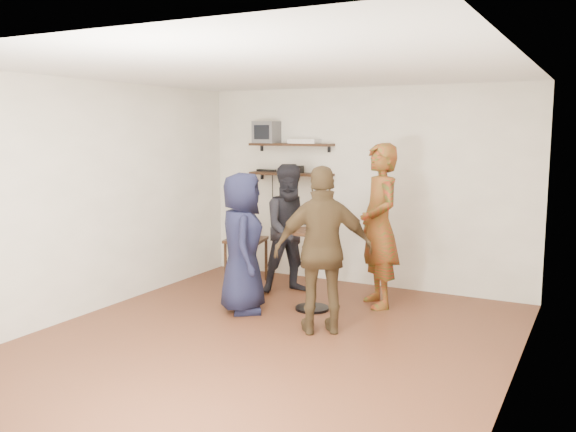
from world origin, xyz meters
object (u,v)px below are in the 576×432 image
at_px(crt_monitor, 267,132).
at_px(person_plaid, 379,226).
at_px(person_navy, 242,243).
at_px(person_dark, 292,229).
at_px(side_table, 246,245).
at_px(drinks_table, 312,259).
at_px(dvd_deck, 304,141).
at_px(radio, 295,169).
at_px(person_brown, 323,250).

xyz_separation_m(crt_monitor, person_plaid, (1.92, -0.75, -1.07)).
xyz_separation_m(crt_monitor, person_navy, (0.63, -1.69, -1.23)).
bearing_deg(person_dark, side_table, 122.75).
height_order(side_table, drinks_table, drinks_table).
bearing_deg(dvd_deck, person_navy, -88.12).
distance_m(crt_monitor, radio, 0.67).
relative_size(person_navy, person_brown, 0.93).
bearing_deg(person_navy, crt_monitor, -12.06).
xyz_separation_m(person_dark, person_brown, (0.99, -1.23, 0.04)).
relative_size(dvd_deck, person_navy, 0.25).
bearing_deg(person_dark, person_navy, -140.85).
bearing_deg(person_navy, radio, -26.08).
bearing_deg(crt_monitor, person_navy, -69.42).
distance_m(crt_monitor, person_plaid, 2.32).
distance_m(radio, drinks_table, 1.78).
relative_size(person_plaid, person_dark, 1.17).
bearing_deg(person_dark, dvd_deck, 59.44).
bearing_deg(radio, person_brown, -55.98).
xyz_separation_m(person_plaid, person_navy, (-1.28, -0.94, -0.16)).
bearing_deg(person_navy, person_dark, -39.15).
height_order(person_plaid, person_navy, person_plaid).
height_order(drinks_table, person_navy, person_navy).
height_order(side_table, person_brown, person_brown).
distance_m(dvd_deck, side_table, 1.61).
distance_m(drinks_table, person_navy, 0.82).
height_order(drinks_table, person_brown, person_brown).
distance_m(crt_monitor, person_navy, 2.18).
bearing_deg(person_brown, dvd_deck, -92.16).
bearing_deg(side_table, person_plaid, -7.09).
height_order(crt_monitor, radio, crt_monitor).
bearing_deg(person_navy, person_plaid, -86.51).
bearing_deg(drinks_table, dvd_deck, 119.91).
height_order(dvd_deck, radio, dvd_deck).
distance_m(dvd_deck, person_dark, 1.30).
height_order(person_plaid, person_dark, person_plaid).
relative_size(crt_monitor, drinks_table, 0.34).
relative_size(radio, person_dark, 0.13).
height_order(radio, person_navy, person_navy).
distance_m(crt_monitor, person_dark, 1.58).
height_order(dvd_deck, person_navy, dvd_deck).
bearing_deg(crt_monitor, drinks_table, -44.03).
relative_size(side_table, person_brown, 0.35).
distance_m(crt_monitor, person_brown, 2.85).
relative_size(drinks_table, person_navy, 0.59).
bearing_deg(person_plaid, person_navy, -93.49).
bearing_deg(person_brown, person_dark, -84.46).
distance_m(radio, person_dark, 1.03).
relative_size(person_plaid, person_brown, 1.12).
relative_size(crt_monitor, radio, 1.45).
xyz_separation_m(side_table, person_dark, (0.80, -0.18, 0.31)).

